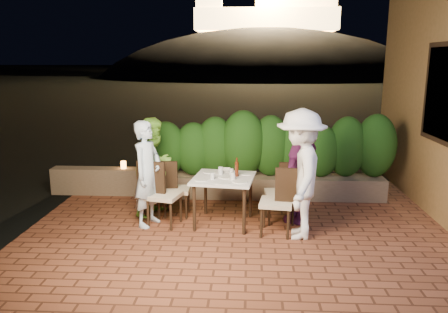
# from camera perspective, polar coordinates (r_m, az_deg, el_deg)

# --- Properties ---
(ground) EXTENTS (400.00, 400.00, 0.00)m
(ground) POSITION_cam_1_polar(r_m,az_deg,el_deg) (6.09, 4.80, -11.98)
(ground) COLOR black
(ground) RESTS_ON ground
(terrace_floor) EXTENTS (7.00, 6.00, 0.15)m
(terrace_floor) POSITION_cam_1_polar(r_m,az_deg,el_deg) (6.57, 4.68, -10.61)
(terrace_floor) COLOR brown
(terrace_floor) RESTS_ON ground
(window_pane) EXTENTS (0.08, 1.00, 1.40)m
(window_pane) POSITION_cam_1_polar(r_m,az_deg,el_deg) (7.67, 26.57, 7.47)
(window_pane) COLOR black
(window_pane) RESTS_ON building_wall
(window_frame) EXTENTS (0.06, 1.15, 1.55)m
(window_frame) POSITION_cam_1_polar(r_m,az_deg,el_deg) (7.67, 26.50, 7.47)
(window_frame) COLOR black
(window_frame) RESTS_ON building_wall
(planter) EXTENTS (4.20, 0.55, 0.40)m
(planter) POSITION_cam_1_polar(r_m,az_deg,el_deg) (8.18, 5.85, -3.88)
(planter) COLOR #725F49
(planter) RESTS_ON ground
(hedge) EXTENTS (4.00, 0.70, 1.10)m
(hedge) POSITION_cam_1_polar(r_m,az_deg,el_deg) (8.00, 5.97, 1.28)
(hedge) COLOR #1A4312
(hedge) RESTS_ON planter
(parapet) EXTENTS (2.20, 0.30, 0.50)m
(parapet) POSITION_cam_1_polar(r_m,az_deg,el_deg) (8.57, -14.64, -3.12)
(parapet) COLOR #725F49
(parapet) RESTS_ON ground
(hill) EXTENTS (52.00, 40.00, 22.00)m
(hill) POSITION_cam_1_polar(r_m,az_deg,el_deg) (65.90, 5.25, 6.84)
(hill) COLOR black
(hill) RESTS_ON ground
(fortress) EXTENTS (26.00, 8.00, 8.00)m
(fortress) POSITION_cam_1_polar(r_m,az_deg,el_deg) (66.06, 5.52, 19.45)
(fortress) COLOR #FFCC7A
(fortress) RESTS_ON hill
(dining_table) EXTENTS (1.01, 1.01, 0.75)m
(dining_table) POSITION_cam_1_polar(r_m,az_deg,el_deg) (6.78, -0.05, -5.76)
(dining_table) COLOR white
(dining_table) RESTS_ON ground
(plate_nw) EXTENTS (0.20, 0.20, 0.01)m
(plate_nw) POSITION_cam_1_polar(r_m,az_deg,el_deg) (6.51, -3.03, -3.05)
(plate_nw) COLOR white
(plate_nw) RESTS_ON dining_table
(plate_sw) EXTENTS (0.23, 0.23, 0.01)m
(plate_sw) POSITION_cam_1_polar(r_m,az_deg,el_deg) (6.95, -1.83, -2.02)
(plate_sw) COLOR white
(plate_sw) RESTS_ON dining_table
(plate_ne) EXTENTS (0.23, 0.23, 0.01)m
(plate_ne) POSITION_cam_1_polar(r_m,az_deg,el_deg) (6.41, 2.08, -3.29)
(plate_ne) COLOR white
(plate_ne) RESTS_ON dining_table
(plate_se) EXTENTS (0.23, 0.23, 0.01)m
(plate_se) POSITION_cam_1_polar(r_m,az_deg,el_deg) (6.87, 2.86, -2.22)
(plate_se) COLOR white
(plate_se) RESTS_ON dining_table
(plate_centre) EXTENTS (0.23, 0.23, 0.01)m
(plate_centre) POSITION_cam_1_polar(r_m,az_deg,el_deg) (6.65, 0.25, -2.70)
(plate_centre) COLOR white
(plate_centre) RESTS_ON dining_table
(plate_front) EXTENTS (0.24, 0.24, 0.01)m
(plate_front) POSITION_cam_1_polar(r_m,az_deg,el_deg) (6.34, -0.12, -3.46)
(plate_front) COLOR white
(plate_front) RESTS_ON dining_table
(glass_nw) EXTENTS (0.06, 0.06, 0.10)m
(glass_nw) POSITION_cam_1_polar(r_m,az_deg,el_deg) (6.53, -1.53, -2.56)
(glass_nw) COLOR silver
(glass_nw) RESTS_ON dining_table
(glass_sw) EXTENTS (0.07, 0.07, 0.12)m
(glass_sw) POSITION_cam_1_polar(r_m,az_deg,el_deg) (6.80, -0.44, -1.86)
(glass_sw) COLOR silver
(glass_sw) RESTS_ON dining_table
(glass_ne) EXTENTS (0.07, 0.07, 0.12)m
(glass_ne) POSITION_cam_1_polar(r_m,az_deg,el_deg) (6.50, 1.17, -2.59)
(glass_ne) COLOR silver
(glass_ne) RESTS_ON dining_table
(glass_se) EXTENTS (0.06, 0.06, 0.11)m
(glass_se) POSITION_cam_1_polar(r_m,az_deg,el_deg) (6.76, 1.00, -2.03)
(glass_se) COLOR silver
(glass_se) RESTS_ON dining_table
(beer_bottle) EXTENTS (0.06, 0.06, 0.29)m
(beer_bottle) POSITION_cam_1_polar(r_m,az_deg,el_deg) (6.68, 1.67, -1.39)
(beer_bottle) COLOR #4F1D0D
(beer_bottle) RESTS_ON dining_table
(bowl) EXTENTS (0.22, 0.22, 0.05)m
(bowl) POSITION_cam_1_polar(r_m,az_deg,el_deg) (6.99, 0.16, -1.80)
(bowl) COLOR white
(bowl) RESTS_ON dining_table
(chair_left_front) EXTENTS (0.56, 0.56, 1.00)m
(chair_left_front) POSITION_cam_1_polar(r_m,az_deg,el_deg) (6.75, -7.83, -4.88)
(chair_left_front) COLOR black
(chair_left_front) RESTS_ON ground
(chair_left_back) EXTENTS (0.43, 0.43, 0.91)m
(chair_left_back) POSITION_cam_1_polar(r_m,az_deg,el_deg) (7.16, -6.21, -4.17)
(chair_left_back) COLOR black
(chair_left_back) RESTS_ON ground
(chair_right_front) EXTENTS (0.52, 0.52, 1.00)m
(chair_right_front) POSITION_cam_1_polar(r_m,az_deg,el_deg) (6.40, 6.83, -5.80)
(chair_right_front) COLOR black
(chair_right_front) RESTS_ON ground
(chair_right_back) EXTENTS (0.48, 0.48, 0.96)m
(chair_right_back) POSITION_cam_1_polar(r_m,az_deg,el_deg) (6.89, 7.31, -4.65)
(chair_right_back) COLOR black
(chair_right_back) RESTS_ON ground
(diner_blue) EXTENTS (0.56, 0.69, 1.62)m
(diner_blue) POSITION_cam_1_polar(r_m,az_deg,el_deg) (6.72, -9.97, -2.24)
(diner_blue) COLOR #C2E0FA
(diner_blue) RESTS_ON ground
(diner_green) EXTENTS (0.89, 0.97, 1.60)m
(diner_green) POSITION_cam_1_polar(r_m,az_deg,el_deg) (7.19, -9.01, -1.31)
(diner_green) COLOR #83D341
(diner_green) RESTS_ON ground
(diner_white) EXTENTS (0.80, 1.26, 1.85)m
(diner_white) POSITION_cam_1_polar(r_m,az_deg,el_deg) (6.24, 9.93, -2.31)
(diner_white) COLOR white
(diner_white) RESTS_ON ground
(diner_purple) EXTENTS (0.88, 1.07, 1.71)m
(diner_purple) POSITION_cam_1_polar(r_m,az_deg,el_deg) (6.84, 10.08, -1.59)
(diner_purple) COLOR #66225D
(diner_purple) RESTS_ON ground
(parapet_lamp) EXTENTS (0.10, 0.10, 0.14)m
(parapet_lamp) POSITION_cam_1_polar(r_m,az_deg,el_deg) (8.41, -13.00, -1.07)
(parapet_lamp) COLOR orange
(parapet_lamp) RESTS_ON parapet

